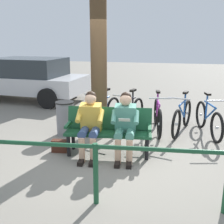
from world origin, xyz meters
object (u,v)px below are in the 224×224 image
(bicycle_purple, at_px, (158,116))
(parked_car, at_px, (27,78))
(person_companion, at_px, (90,121))
(tree_trunk, at_px, (99,59))
(person_reading, at_px, (125,123))
(litter_bin, at_px, (65,118))
(bench, at_px, (109,127))
(bicycle_red, at_px, (208,119))
(bicycle_orange, at_px, (129,114))
(bicycle_green, at_px, (182,117))
(bicycle_blue, at_px, (103,113))
(handbag, at_px, (60,146))

(bicycle_purple, relative_size, parked_car, 0.39)
(person_companion, xyz_separation_m, tree_trunk, (0.15, -1.12, 1.04))
(person_reading, relative_size, litter_bin, 1.56)
(bench, height_order, bicycle_red, bicycle_red)
(bicycle_orange, xyz_separation_m, parked_car, (4.06, -2.32, 0.41))
(person_companion, height_order, bicycle_red, person_companion)
(tree_trunk, bearing_deg, litter_bin, 12.64)
(person_reading, relative_size, tree_trunk, 0.35)
(parked_car, bearing_deg, bicycle_green, 159.59)
(bicycle_red, bearing_deg, tree_trunk, -90.24)
(person_reading, height_order, bicycle_green, person_reading)
(bicycle_blue, bearing_deg, litter_bin, -25.50)
(person_reading, xyz_separation_m, handbag, (1.26, 0.07, -0.54))
(bicycle_orange, bearing_deg, bicycle_red, 103.99)
(bicycle_orange, bearing_deg, handbag, -16.71)
(tree_trunk, relative_size, bicycle_blue, 2.10)
(litter_bin, relative_size, bicycle_purple, 0.46)
(litter_bin, distance_m, bicycle_orange, 1.54)
(bicycle_red, bearing_deg, bicycle_purple, -103.45)
(bench, height_order, handbag, bench)
(bicycle_blue, bearing_deg, parked_car, -107.98)
(bicycle_orange, bearing_deg, parked_car, -105.08)
(litter_bin, relative_size, bicycle_red, 0.47)
(person_companion, height_order, bicycle_orange, person_companion)
(handbag, xyz_separation_m, bicycle_purple, (-1.73, -1.69, 0.24))
(bicycle_blue, bearing_deg, tree_trunk, 24.85)
(bench, xyz_separation_m, bicycle_red, (-1.94, -1.52, -0.15))
(person_reading, xyz_separation_m, litter_bin, (1.54, -0.88, -0.28))
(bench, xyz_separation_m, person_reading, (-0.33, 0.13, 0.16))
(bench, distance_m, parked_car, 5.52)
(person_companion, xyz_separation_m, bicycle_red, (-2.24, -1.72, -0.30))
(bicycle_green, bearing_deg, bicycle_blue, -73.77)
(parked_car, bearing_deg, bicycle_red, 161.27)
(bicycle_orange, bearing_deg, bicycle_blue, -71.21)
(bicycle_green, bearing_deg, bicycle_orange, -74.80)
(litter_bin, xyz_separation_m, bicycle_red, (-3.14, -0.76, -0.03))
(person_companion, relative_size, litter_bin, 1.56)
(person_reading, relative_size, person_companion, 1.00)
(litter_bin, xyz_separation_m, bicycle_orange, (-1.33, -0.78, -0.03))
(handbag, bearing_deg, tree_trunk, -113.35)
(person_reading, xyz_separation_m, parked_car, (4.27, -3.99, 0.11))
(person_companion, height_order, parked_car, parked_car)
(person_companion, bearing_deg, bicycle_red, -149.31)
(person_companion, distance_m, tree_trunk, 1.54)
(person_reading, height_order, litter_bin, person_reading)
(tree_trunk, bearing_deg, bicycle_red, -166.02)
(handbag, bearing_deg, bicycle_green, -142.55)
(bicycle_red, bearing_deg, parked_car, -126.01)
(litter_bin, bearing_deg, tree_trunk, -167.36)
(tree_trunk, relative_size, litter_bin, 4.44)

